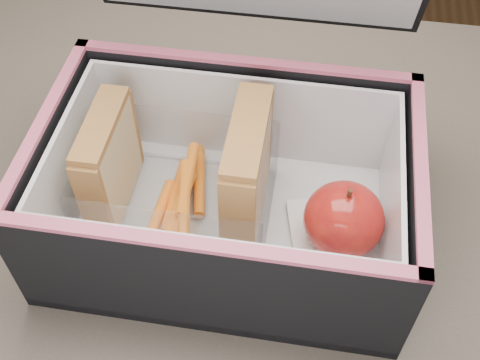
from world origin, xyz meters
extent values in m
cube|color=brown|center=(0.00, 0.00, 0.73)|extent=(1.20, 0.80, 0.03)
cube|color=tan|center=(-0.16, 0.04, 0.82)|extent=(0.01, 0.09, 0.09)
cube|color=#B46070|center=(-0.15, 0.04, 0.81)|extent=(0.01, 0.09, 0.09)
cube|color=tan|center=(-0.14, 0.04, 0.82)|extent=(0.01, 0.09, 0.09)
cube|color=brown|center=(-0.15, 0.04, 0.87)|extent=(0.03, 0.09, 0.01)
cube|color=tan|center=(-0.03, 0.04, 0.82)|extent=(0.01, 0.10, 0.11)
cube|color=#B46070|center=(-0.03, 0.04, 0.82)|extent=(0.01, 0.10, 0.10)
cube|color=tan|center=(-0.02, 0.04, 0.82)|extent=(0.01, 0.10, 0.11)
cube|color=brown|center=(-0.03, 0.04, 0.88)|extent=(0.03, 0.10, 0.01)
cylinder|color=orange|center=(-0.08, 0.07, 0.77)|extent=(0.03, 0.08, 0.01)
cylinder|color=orange|center=(-0.08, 0.03, 0.79)|extent=(0.01, 0.08, 0.01)
cylinder|color=orange|center=(-0.08, 0.03, 0.80)|extent=(0.03, 0.08, 0.01)
cylinder|color=orange|center=(-0.11, 0.02, 0.77)|extent=(0.02, 0.08, 0.01)
cylinder|color=orange|center=(-0.09, 0.02, 0.79)|extent=(0.02, 0.08, 0.01)
cylinder|color=orange|center=(-0.08, 0.05, 0.80)|extent=(0.02, 0.08, 0.01)
cylinder|color=orange|center=(-0.09, 0.04, 0.77)|extent=(0.01, 0.08, 0.01)
cube|color=white|center=(0.06, 0.03, 0.77)|extent=(0.09, 0.09, 0.01)
ellipsoid|color=maroon|center=(0.06, 0.02, 0.81)|extent=(0.08, 0.08, 0.06)
cylinder|color=#432718|center=(0.06, 0.02, 0.84)|extent=(0.01, 0.01, 0.01)
camera|label=1|loc=(0.02, -0.29, 1.22)|focal=45.00mm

